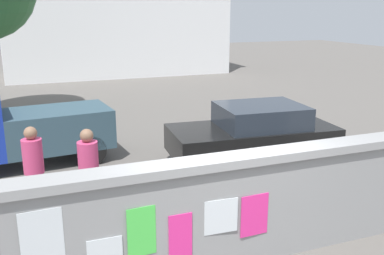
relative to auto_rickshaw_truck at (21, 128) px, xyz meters
name	(u,v)px	position (x,y,z in m)	size (l,w,h in m)	color
ground	(119,126)	(2.77, 2.66, -0.90)	(60.00, 60.00, 0.00)	#605B56
poster_wall	(234,209)	(2.76, -5.34, -0.07)	(7.81, 0.42, 1.61)	gray
auto_rickshaw_truck	(21,128)	(0.00, 0.00, 0.00)	(3.74, 1.86, 1.85)	black
car_parked	(254,134)	(5.04, -1.77, -0.17)	(3.92, 2.00, 1.40)	black
motorcycle	(180,201)	(2.40, -4.10, -0.44)	(1.90, 0.56, 0.87)	black
bicycle_near	(14,241)	(-0.16, -4.28, -0.54)	(1.70, 0.44, 0.95)	black
person_walking	(89,166)	(1.06, -3.29, 0.09)	(0.41, 0.41, 1.62)	purple
person_bystander	(33,163)	(0.20, -2.80, 0.09)	(0.45, 0.45, 1.62)	#3F994C
building_background	(115,15)	(5.11, 14.28, 2.28)	(12.03, 4.99, 6.31)	white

